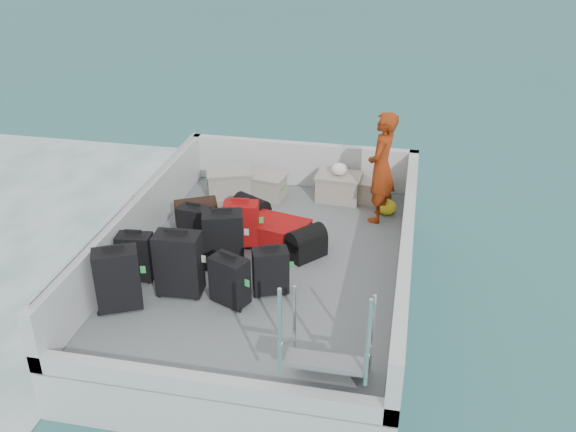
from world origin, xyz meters
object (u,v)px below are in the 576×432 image
passenger (381,167)px  suitcase_3 (179,265)px  crate_0 (230,183)px  suitcase_1 (136,257)px  suitcase_6 (230,281)px  crate_2 (338,188)px  suitcase_5 (241,224)px  suitcase_8 (276,232)px  suitcase_4 (223,239)px  suitcase_7 (271,272)px  crate_3 (371,192)px  suitcase_0 (118,280)px  suitcase_2 (195,227)px  crate_1 (266,187)px

passenger → suitcase_3: bearing=-29.1°
crate_0 → suitcase_1: bearing=-99.6°
suitcase_6 → crate_0: suitcase_6 is taller
suitcase_6 → crate_2: (0.85, 2.95, -0.10)m
suitcase_5 → crate_2: suitcase_5 is taller
suitcase_8 → crate_2: bearing=-9.2°
suitcase_5 → suitcase_6: suitcase_5 is taller
crate_2 → suitcase_3: bearing=-117.0°
crate_2 → suitcase_4: bearing=-118.0°
suitcase_8 → passenger: bearing=-38.6°
suitcase_3 → suitcase_7: size_ratio=1.37×
suitcase_1 → crate_3: 3.75m
suitcase_0 → suitcase_8: suitcase_0 is taller
suitcase_6 → suitcase_5: bearing=123.5°
crate_2 → crate_3: size_ratio=1.20×
suitcase_0 → suitcase_2: (0.37, 1.52, -0.09)m
suitcase_0 → suitcase_1: bearing=68.9°
crate_1 → suitcase_0: bearing=-106.4°
crate_0 → crate_2: size_ratio=1.02×
suitcase_4 → crate_1: (0.05, 2.03, -0.20)m
suitcase_3 → crate_1: size_ratio=1.42×
suitcase_2 → crate_3: (2.15, 1.80, -0.12)m
suitcase_5 → suitcase_6: 1.34m
suitcase_3 → crate_3: size_ratio=1.49×
suitcase_6 → suitcase_7: bearing=60.1°
suitcase_7 → suitcase_5: bearing=100.1°
suitcase_1 → crate_0: (0.42, 2.52, -0.11)m
suitcase_0 → crate_2: size_ratio=1.19×
crate_3 → suitcase_5: bearing=-133.1°
crate_0 → crate_1: size_ratio=1.16×
suitcase_7 → suitcase_6: bearing=-165.4°
suitcase_2 → suitcase_6: suitcase_6 is taller
crate_3 → passenger: bearing=-73.5°
suitcase_4 → suitcase_8: (0.52, 0.67, -0.20)m
suitcase_0 → suitcase_3: size_ratio=0.95×
suitcase_4 → crate_3: size_ratio=1.39×
suitcase_3 → passenger: passenger is taller
suitcase_3 → suitcase_4: 0.78m
suitcase_0 → suitcase_3: (0.56, 0.42, 0.02)m
crate_2 → crate_3: (0.49, 0.02, -0.03)m
suitcase_5 → suitcase_7: suitcase_5 is taller
suitcase_2 → suitcase_8: suitcase_2 is taller
suitcase_6 → suitcase_8: (0.22, 1.45, -0.13)m
suitcase_3 → suitcase_7: (1.03, 0.22, -0.11)m
suitcase_0 → passenger: bearing=20.1°
suitcase_3 → crate_2: bearing=59.5°
suitcase_6 → suitcase_2: bearing=148.7°
suitcase_0 → crate_3: bearing=26.8°
crate_2 → suitcase_5: bearing=-123.2°
crate_0 → crate_1: (0.56, 0.05, -0.03)m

